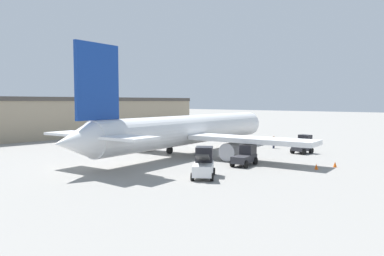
# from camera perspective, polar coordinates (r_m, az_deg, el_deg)

# --- Properties ---
(ground_plane) EXTENTS (400.00, 400.00, 0.00)m
(ground_plane) POSITION_cam_1_polar(r_m,az_deg,el_deg) (46.40, 0.00, -3.95)
(ground_plane) COLOR gray
(terminal_building) EXTENTS (77.01, 16.66, 7.25)m
(terminal_building) POSITION_cam_1_polar(r_m,az_deg,el_deg) (72.12, -27.12, 1.37)
(terminal_building) COLOR gray
(terminal_building) RESTS_ON ground_plane
(airplane) EXTENTS (37.87, 31.71, 11.69)m
(airplane) POSITION_cam_1_polar(r_m,az_deg,el_deg) (45.23, -0.75, -0.34)
(airplane) COLOR silver
(airplane) RESTS_ON ground_plane
(ground_crew_worker) EXTENTS (0.39, 0.39, 1.75)m
(ground_crew_worker) POSITION_cam_1_polar(r_m,az_deg,el_deg) (52.86, 12.34, -2.04)
(ground_crew_worker) COLOR #1E2338
(ground_crew_worker) RESTS_ON ground_plane
(baggage_tug) EXTENTS (2.59, 2.07, 2.30)m
(baggage_tug) POSITION_cam_1_polar(r_m,az_deg,el_deg) (48.70, 16.55, -2.52)
(baggage_tug) COLOR #2D2D33
(baggage_tug) RESTS_ON ground_plane
(belt_loader_truck) EXTENTS (3.83, 3.43, 2.53)m
(belt_loader_truck) POSITION_cam_1_polar(r_m,az_deg,el_deg) (32.14, 1.78, -5.46)
(belt_loader_truck) COLOR silver
(belt_loader_truck) RESTS_ON ground_plane
(pushback_tug) EXTENTS (3.73, 2.32, 2.04)m
(pushback_tug) POSITION_cam_1_polar(r_m,az_deg,el_deg) (38.45, 8.14, -4.24)
(pushback_tug) COLOR #2D2D33
(pushback_tug) RESTS_ON ground_plane
(safety_cone_near) EXTENTS (0.36, 0.36, 0.55)m
(safety_cone_near) POSITION_cam_1_polar(r_m,az_deg,el_deg) (39.66, 20.96, -5.20)
(safety_cone_near) COLOR #EF590F
(safety_cone_near) RESTS_ON ground_plane
(safety_cone_far) EXTENTS (0.36, 0.36, 0.55)m
(safety_cone_far) POSITION_cam_1_polar(r_m,az_deg,el_deg) (37.77, 18.41, -5.59)
(safety_cone_far) COLOR #EF590F
(safety_cone_far) RESTS_ON ground_plane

